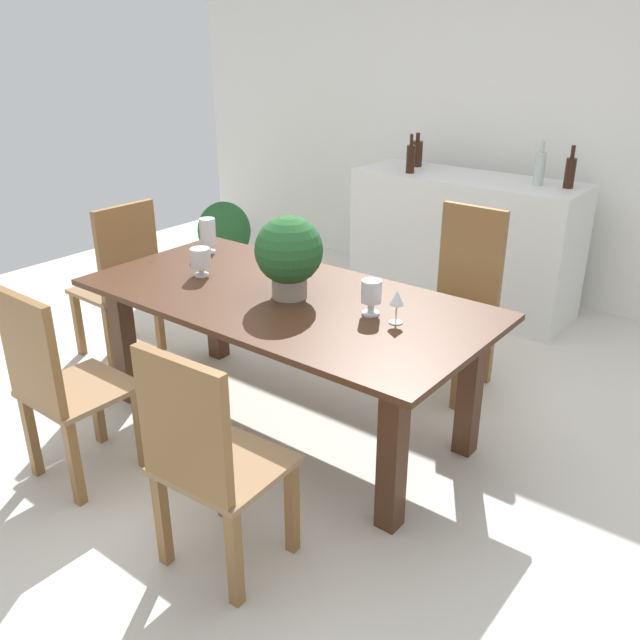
# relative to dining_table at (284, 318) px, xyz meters

# --- Properties ---
(ground_plane) EXTENTS (7.04, 7.04, 0.00)m
(ground_plane) POSITION_rel_dining_table_xyz_m (0.00, 0.10, -0.62)
(ground_plane) COLOR silver
(back_wall) EXTENTS (6.40, 0.10, 2.60)m
(back_wall) POSITION_rel_dining_table_xyz_m (0.00, 2.70, 0.68)
(back_wall) COLOR white
(back_wall) RESTS_ON ground
(dining_table) EXTENTS (2.09, 1.03, 0.74)m
(dining_table) POSITION_rel_dining_table_xyz_m (0.00, 0.00, 0.00)
(dining_table) COLOR #422616
(dining_table) RESTS_ON ground
(chair_near_right) EXTENTS (0.47, 0.44, 0.97)m
(chair_near_right) POSITION_rel_dining_table_xyz_m (0.48, -1.00, -0.09)
(chair_near_right) COLOR brown
(chair_near_right) RESTS_ON ground
(chair_head_end) EXTENTS (0.44, 0.46, 1.01)m
(chair_head_end) POSITION_rel_dining_table_xyz_m (-1.33, -0.00, -0.07)
(chair_head_end) COLOR brown
(chair_head_end) RESTS_ON ground
(chair_near_left) EXTENTS (0.43, 0.44, 0.96)m
(chair_near_left) POSITION_rel_dining_table_xyz_m (-0.47, -1.00, -0.09)
(chair_near_left) COLOR brown
(chair_near_left) RESTS_ON ground
(chair_far_right) EXTENTS (0.43, 0.47, 1.05)m
(chair_far_right) POSITION_rel_dining_table_xyz_m (0.47, 1.01, -0.06)
(chair_far_right) COLOR brown
(chair_far_right) RESTS_ON ground
(flower_centerpiece) EXTENTS (0.33, 0.33, 0.41)m
(flower_centerpiece) POSITION_rel_dining_table_xyz_m (0.03, 0.01, 0.35)
(flower_centerpiece) COLOR gray
(flower_centerpiece) RESTS_ON dining_table
(crystal_vase_left) EXTENTS (0.09, 0.09, 0.21)m
(crystal_vase_left) POSITION_rel_dining_table_xyz_m (-0.81, 0.26, 0.24)
(crystal_vase_left) COLOR silver
(crystal_vase_left) RESTS_ON dining_table
(crystal_vase_center_near) EXTENTS (0.09, 0.09, 0.17)m
(crystal_vase_center_near) POSITION_rel_dining_table_xyz_m (0.48, 0.07, 0.22)
(crystal_vase_center_near) COLOR silver
(crystal_vase_center_near) RESTS_ON dining_table
(crystal_vase_right) EXTENTS (0.11, 0.11, 0.15)m
(crystal_vase_right) POSITION_rel_dining_table_xyz_m (-0.54, -0.05, 0.21)
(crystal_vase_right) COLOR silver
(crystal_vase_right) RESTS_ON dining_table
(wine_glass) EXTENTS (0.07, 0.07, 0.16)m
(wine_glass) POSITION_rel_dining_table_xyz_m (0.62, 0.06, 0.23)
(wine_glass) COLOR silver
(wine_glass) RESTS_ON dining_table
(kitchen_counter) EXTENTS (1.66, 0.59, 0.99)m
(kitchen_counter) POSITION_rel_dining_table_xyz_m (-0.07, 2.13, -0.13)
(kitchen_counter) COLOR silver
(kitchen_counter) RESTS_ON ground
(wine_bottle_clear) EXTENTS (0.08, 0.08, 0.25)m
(wine_bottle_clear) POSITION_rel_dining_table_xyz_m (-0.57, 2.24, 0.47)
(wine_bottle_clear) COLOR black
(wine_bottle_clear) RESTS_ON kitchen_counter
(wine_bottle_tall) EXTENTS (0.07, 0.07, 0.30)m
(wine_bottle_tall) POSITION_rel_dining_table_xyz_m (0.43, 2.15, 0.48)
(wine_bottle_tall) COLOR #B2BFB7
(wine_bottle_tall) RESTS_ON kitchen_counter
(wine_bottle_amber) EXTENTS (0.07, 0.07, 0.28)m
(wine_bottle_amber) POSITION_rel_dining_table_xyz_m (0.62, 2.19, 0.47)
(wine_bottle_amber) COLOR black
(wine_bottle_amber) RESTS_ON kitchen_counter
(wine_bottle_green) EXTENTS (0.06, 0.06, 0.28)m
(wine_bottle_green) POSITION_rel_dining_table_xyz_m (-0.47, 1.98, 0.47)
(wine_bottle_green) COLOR black
(wine_bottle_green) RESTS_ON kitchen_counter
(potted_plant_floor) EXTENTS (0.46, 0.46, 0.61)m
(potted_plant_floor) POSITION_rel_dining_table_xyz_m (-2.06, 1.59, -0.29)
(potted_plant_floor) COLOR #9E9384
(potted_plant_floor) RESTS_ON ground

